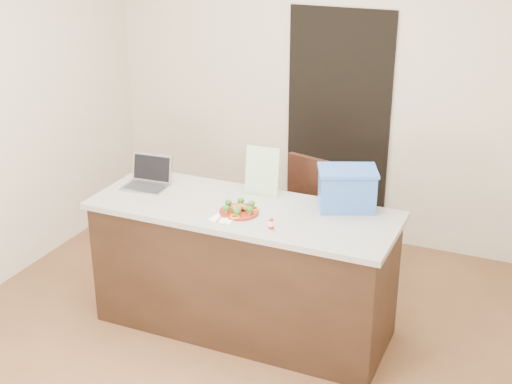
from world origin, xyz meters
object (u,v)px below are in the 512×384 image
at_px(island, 243,269).
at_px(plate, 239,212).
at_px(laptop, 148,178).
at_px(yogurt_bottle, 271,226).
at_px(chair, 308,220).
at_px(blue_box, 347,188).
at_px(napkin, 224,218).

bearing_deg(island, plate, -81.47).
bearing_deg(laptop, island, -10.96).
xyz_separation_m(yogurt_bottle, laptop, (-1.09, 0.34, 0.03)).
height_order(laptop, chair, laptop).
bearing_deg(island, laptop, 173.82).
height_order(yogurt_bottle, blue_box, blue_box).
relative_size(plate, blue_box, 0.57).
height_order(plate, laptop, laptop).
xyz_separation_m(yogurt_bottle, chair, (-0.08, 0.92, -0.36)).
bearing_deg(laptop, yogurt_bottle, -21.97).
bearing_deg(yogurt_bottle, island, 140.77).
xyz_separation_m(laptop, blue_box, (1.40, 0.19, 0.08)).
distance_m(plate, yogurt_bottle, 0.34).
xyz_separation_m(laptop, chair, (1.00, 0.59, -0.39)).
distance_m(island, blue_box, 0.91).
height_order(island, laptop, laptop).
relative_size(napkin, yogurt_bottle, 1.91).
bearing_deg(blue_box, napkin, -167.41).
distance_m(laptop, blue_box, 1.42).
distance_m(plate, laptop, 0.81).
height_order(island, blue_box, blue_box).
bearing_deg(laptop, napkin, -25.87).
bearing_deg(island, yogurt_bottle, -39.23).
height_order(napkin, yogurt_bottle, yogurt_bottle).
distance_m(island, plate, 0.48).
distance_m(napkin, chair, 0.97).
xyz_separation_m(island, plate, (0.01, -0.09, 0.47)).
height_order(yogurt_bottle, laptop, laptop).
height_order(plate, napkin, plate).
distance_m(yogurt_bottle, laptop, 1.14).
height_order(napkin, chair, chair).
height_order(island, yogurt_bottle, yogurt_bottle).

